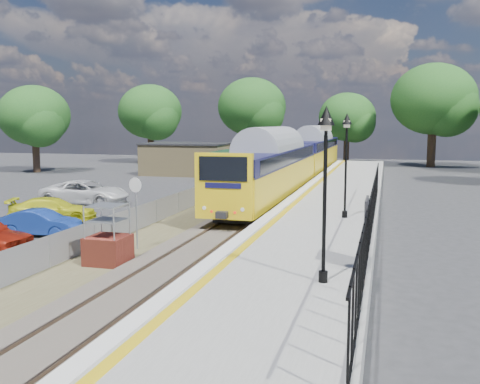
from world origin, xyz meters
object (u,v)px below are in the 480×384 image
at_px(victorian_lamp_north, 346,141).
at_px(speed_sign, 136,201).
at_px(victorian_lamp_south, 326,153).
at_px(car_blue, 40,223).
at_px(car_yellow, 53,210).
at_px(train, 297,157).
at_px(car_white, 86,192).
at_px(brick_plinth, 108,236).

relative_size(victorian_lamp_north, speed_sign, 1.57).
relative_size(victorian_lamp_south, car_blue, 1.27).
distance_m(victorian_lamp_north, car_yellow, 15.20).
bearing_deg(victorian_lamp_south, train, 100.59).
distance_m(car_yellow, car_white, 6.01).
xyz_separation_m(brick_plinth, car_white, (-8.58, 12.60, -0.31)).
bearing_deg(train, brick_plinth, -95.42).
bearing_deg(brick_plinth, car_white, 124.26).
distance_m(speed_sign, car_yellow, 8.42).
relative_size(speed_sign, car_blue, 0.81).
relative_size(train, brick_plinth, 18.45).
distance_m(victorian_lamp_south, brick_plinth, 9.15).
distance_m(train, speed_sign, 24.22).
height_order(train, car_yellow, train).
height_order(brick_plinth, speed_sign, speed_sign).
height_order(victorian_lamp_south, brick_plinth, victorian_lamp_south).
bearing_deg(victorian_lamp_south, car_blue, 153.36).
relative_size(victorian_lamp_south, car_white, 0.85).
xyz_separation_m(victorian_lamp_north, car_white, (-16.38, 5.64, -3.55)).
height_order(victorian_lamp_south, car_blue, victorian_lamp_south).
relative_size(speed_sign, car_yellow, 0.68).
relative_size(train, car_blue, 11.30).
relative_size(victorian_lamp_north, train, 0.11).
bearing_deg(victorian_lamp_north, train, 105.28).
height_order(victorian_lamp_north, speed_sign, victorian_lamp_north).
bearing_deg(car_yellow, victorian_lamp_north, -109.76).
height_order(victorian_lamp_south, victorian_lamp_north, same).
xyz_separation_m(brick_plinth, car_yellow, (-6.96, 6.82, -0.43)).
xyz_separation_m(train, car_yellow, (-9.46, -19.55, -1.71)).
xyz_separation_m(victorian_lamp_south, train, (-5.50, 29.41, -1.96)).
height_order(victorian_lamp_north, car_white, victorian_lamp_north).
height_order(victorian_lamp_north, car_yellow, victorian_lamp_north).
relative_size(train, car_yellow, 9.39).
bearing_deg(car_white, car_yellow, -167.68).
bearing_deg(brick_plinth, victorian_lamp_south, -20.82).
bearing_deg(victorian_lamp_north, car_white, 160.99).
bearing_deg(car_yellow, train, -46.12).
height_order(brick_plinth, car_white, brick_plinth).
height_order(speed_sign, car_white, speed_sign).
bearing_deg(speed_sign, car_blue, 178.46).
distance_m(speed_sign, car_white, 13.49).
height_order(speed_sign, car_blue, speed_sign).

